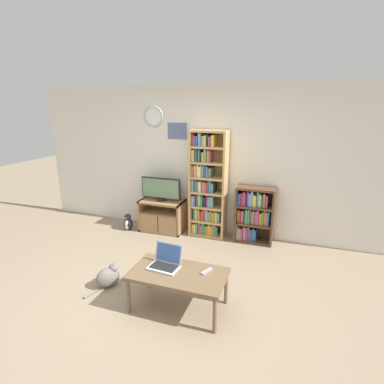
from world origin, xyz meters
name	(u,v)px	position (x,y,z in m)	size (l,w,h in m)	color
ground_plane	(153,299)	(0.00, 0.00, 0.00)	(18.00, 18.00, 0.00)	gray
wall_back	(206,161)	(-0.01, 2.20, 1.31)	(6.59, 0.09, 2.60)	silver
tv_stand	(162,215)	(-0.74, 1.91, 0.29)	(0.80, 0.44, 0.58)	#9E754C
television	(161,189)	(-0.77, 1.93, 0.79)	(0.74, 0.18, 0.42)	black
bookshelf_tall	(207,187)	(0.07, 2.01, 0.89)	(0.62, 0.32, 1.85)	tan
bookshelf_short	(253,214)	(0.89, 2.01, 0.48)	(0.63, 0.31, 0.95)	brown
coffee_table	(178,276)	(0.35, -0.04, 0.41)	(1.08, 0.59, 0.45)	brown
laptop	(166,261)	(0.17, 0.04, 0.52)	(0.37, 0.31, 0.26)	#B7BABC
remote_near_laptop	(207,271)	(0.65, 0.07, 0.46)	(0.11, 0.16, 0.02)	#99999E
cat	(109,276)	(-0.65, 0.05, 0.14)	(0.32, 0.50, 0.31)	slate
penguin_figurine	(128,223)	(-1.36, 1.71, 0.14)	(0.17, 0.15, 0.31)	black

